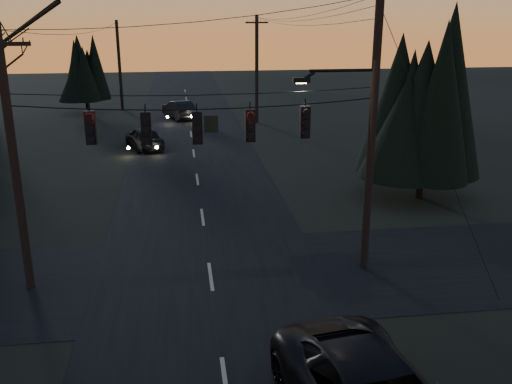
{
  "coord_description": "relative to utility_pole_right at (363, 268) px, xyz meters",
  "views": [
    {
      "loc": [
        -0.88,
        -8.01,
        8.85
      ],
      "look_at": [
        1.48,
        9.16,
        3.3
      ],
      "focal_mm": 40.0,
      "sensor_mm": 36.0,
      "label": 1
    }
  ],
  "objects": [
    {
      "name": "utility_pole_far_r",
      "position": [
        0.0,
        28.0,
        0.0
      ],
      "size": [
        1.8,
        0.3,
        8.5
      ],
      "primitive_type": null,
      "color": "black",
      "rests_on": "ground"
    },
    {
      "name": "evergreen_right",
      "position": [
        5.26,
        7.44,
        4.62
      ],
      "size": [
        4.54,
        4.54,
        8.05
      ],
      "color": "black",
      "rests_on": "ground"
    },
    {
      "name": "utility_pole_far_l",
      "position": [
        -11.5,
        36.0,
        0.0
      ],
      "size": [
        0.3,
        0.3,
        8.0
      ],
      "primitive_type": null,
      "color": "black",
      "rests_on": "ground"
    },
    {
      "name": "utility_pole_left",
      "position": [
        -11.5,
        0.0,
        0.0
      ],
      "size": [
        1.8,
        0.3,
        8.5
      ],
      "primitive_type": null,
      "color": "black",
      "rests_on": "ground"
    },
    {
      "name": "utility_pole_right",
      "position": [
        0.0,
        0.0,
        0.0
      ],
      "size": [
        5.0,
        0.3,
        10.0
      ],
      "primitive_type": null,
      "color": "black",
      "rests_on": "ground"
    },
    {
      "name": "sedan_oncoming_a",
      "position": [
        -8.7,
        19.8,
        0.74
      ],
      "size": [
        3.05,
        4.68,
        1.48
      ],
      "primitive_type": "imported",
      "rotation": [
        0.0,
        0.0,
        3.47
      ],
      "color": "black",
      "rests_on": "ground"
    },
    {
      "name": "span_signal_assembly",
      "position": [
        -5.74,
        0.0,
        5.33
      ],
      "size": [
        11.5,
        0.44,
        1.49
      ],
      "color": "black",
      "rests_on": "ground"
    },
    {
      "name": "cross_road",
      "position": [
        -5.5,
        0.0,
        0.01
      ],
      "size": [
        60.0,
        7.0,
        0.02
      ],
      "primitive_type": "cube",
      "color": "black",
      "rests_on": "ground"
    },
    {
      "name": "main_road",
      "position": [
        -5.5,
        10.0,
        0.01
      ],
      "size": [
        8.0,
        120.0,
        0.02
      ],
      "primitive_type": "cube",
      "color": "black",
      "rests_on": "ground"
    },
    {
      "name": "sedan_oncoming_b",
      "position": [
        -6.3,
        30.6,
        0.76
      ],
      "size": [
        3.07,
        4.9,
        1.53
      ],
      "primitive_type": "imported",
      "rotation": [
        0.0,
        0.0,
        3.48
      ],
      "color": "black",
      "rests_on": "ground"
    },
    {
      "name": "evergreen_dist",
      "position": [
        -14.38,
        34.43,
        3.58
      ],
      "size": [
        3.44,
        3.44,
        5.99
      ],
      "color": "black",
      "rests_on": "ground"
    }
  ]
}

